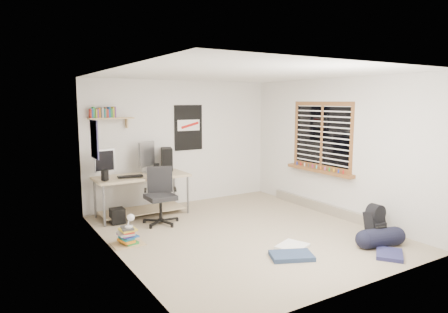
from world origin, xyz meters
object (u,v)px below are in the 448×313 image
desk (142,196)px  duffel_bag (381,237)px  backpack (375,223)px  office_chair (160,196)px  book_stack (127,234)px

desk → duffel_bag: desk is taller
backpack → office_chair: bearing=137.7°
desk → backpack: 4.01m
desk → office_chair: size_ratio=1.72×
book_stack → backpack: bearing=-25.8°
desk → office_chair: office_chair is taller
backpack → book_stack: 3.79m
office_chair → duffel_bag: (2.28, -2.68, -0.35)m
desk → book_stack: size_ratio=3.51×
book_stack → desk: bearing=61.7°
office_chair → backpack: 3.50m
office_chair → book_stack: (-0.81, -0.68, -0.34)m
backpack → duffel_bag: duffel_bag is taller
backpack → book_stack: backpack is taller
office_chair → book_stack: office_chair is taller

